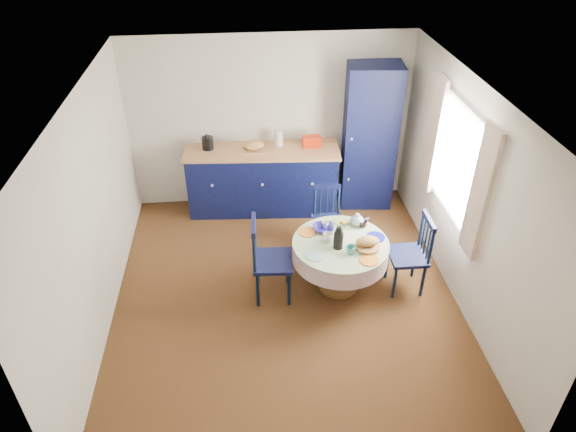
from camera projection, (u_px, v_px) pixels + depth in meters
The scene contains 17 objects.
floor at pixel (285, 295), 6.16m from camera, with size 4.50×4.50×0.00m, color black.
ceiling at pixel (285, 95), 4.76m from camera, with size 4.50×4.50×0.00m, color white.
wall_back at pixel (270, 122), 7.32m from camera, with size 4.00×0.02×2.50m, color beige.
wall_left at pixel (93, 218), 5.30m from camera, with size 0.02×4.50×2.50m, color beige.
wall_right at pixel (466, 198), 5.62m from camera, with size 0.02×4.50×2.50m, color beige.
window at pixel (457, 163), 5.71m from camera, with size 0.10×1.74×1.45m.
kitchen_counter at pixel (263, 178), 7.49m from camera, with size 2.22×0.82×1.21m.
pantry_cabinet at pixel (369, 138), 7.33m from camera, with size 0.79×0.60×2.12m.
dining_table at pixel (341, 250), 5.97m from camera, with size 1.12×1.12×0.95m.
chair_left at pixel (269, 259), 5.88m from camera, with size 0.47×0.49×1.05m.
chair_far at pixel (327, 219), 6.72m from camera, with size 0.40×0.39×0.88m.
chair_right at pixel (411, 254), 6.01m from camera, with size 0.43×0.45×0.99m.
mug_a at pixel (328, 238), 5.90m from camera, with size 0.13×0.13×0.10m, color silver.
mug_b at pixel (351, 250), 5.71m from camera, with size 0.11×0.11×0.10m, color #2E7C74.
mug_c at pixel (363, 224), 6.14m from camera, with size 0.11×0.11×0.09m, color black.
mug_d at pixel (325, 225), 6.13m from camera, with size 0.09×0.09×0.08m, color silver.
cobalt_bowl at pixel (324, 228), 6.09m from camera, with size 0.24×0.24×0.06m, color navy.
Camera 1 is at (-0.42, -4.56, 4.23)m, focal length 32.00 mm.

